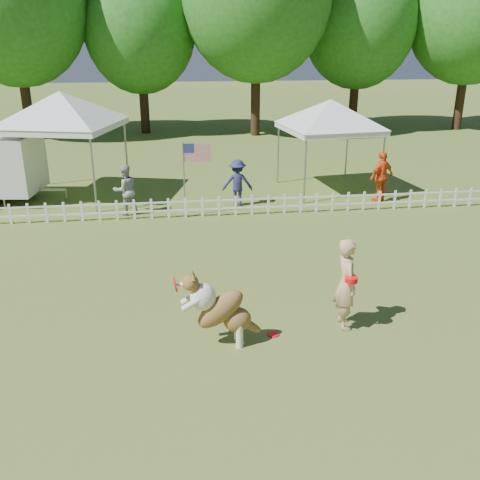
{
  "coord_description": "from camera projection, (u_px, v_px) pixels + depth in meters",
  "views": [
    {
      "loc": [
        -1.55,
        -8.25,
        5.02
      ],
      "look_at": [
        -0.25,
        2.0,
        1.1
      ],
      "focal_mm": 40.0,
      "sensor_mm": 36.0,
      "label": 1
    }
  ],
  "objects": [
    {
      "name": "ground",
      "position": [
        268.0,
        335.0,
        9.62
      ],
      "size": [
        120.0,
        120.0,
        0.0
      ],
      "primitive_type": "plane",
      "color": "#3B5D1D",
      "rests_on": "ground"
    },
    {
      "name": "picket_fence",
      "position": [
        227.0,
        206.0,
        16.0
      ],
      "size": [
        22.0,
        0.08,
        0.6
      ],
      "primitive_type": null,
      "color": "white",
      "rests_on": "ground"
    },
    {
      "name": "handler",
      "position": [
        346.0,
        284.0,
        9.65
      ],
      "size": [
        0.43,
        0.64,
        1.72
      ],
      "primitive_type": "imported",
      "rotation": [
        0.0,
        0.0,
        1.55
      ],
      "color": "tan",
      "rests_on": "ground"
    },
    {
      "name": "dog",
      "position": [
        222.0,
        309.0,
        9.09
      ],
      "size": [
        1.35,
        0.48,
        1.39
      ],
      "primitive_type": null,
      "rotation": [
        0.0,
        0.0,
        0.03
      ],
      "color": "brown",
      "rests_on": "ground"
    },
    {
      "name": "frisbee_on_turf",
      "position": [
        273.0,
        334.0,
        9.63
      ],
      "size": [
        0.24,
        0.24,
        0.02
      ],
      "primitive_type": "cylinder",
      "rotation": [
        0.0,
        0.0,
        -0.19
      ],
      "color": "red",
      "rests_on": "ground"
    },
    {
      "name": "canopy_tent_left",
      "position": [
        65.0,
        147.0,
        17.36
      ],
      "size": [
        3.99,
        3.99,
        3.38
      ],
      "primitive_type": null,
      "rotation": [
        0.0,
        0.0,
        -0.26
      ],
      "color": "white",
      "rests_on": "ground"
    },
    {
      "name": "canopy_tent_right",
      "position": [
        328.0,
        147.0,
        18.31
      ],
      "size": [
        3.29,
        3.29,
        3.04
      ],
      "primitive_type": null,
      "rotation": [
        0.0,
        0.0,
        0.13
      ],
      "color": "white",
      "rests_on": "ground"
    },
    {
      "name": "flag_pole",
      "position": [
        184.0,
        180.0,
        15.62
      ],
      "size": [
        0.86,
        0.1,
        2.23
      ],
      "primitive_type": null,
      "rotation": [
        0.0,
        0.0,
        0.02
      ],
      "color": "gray",
      "rests_on": "ground"
    },
    {
      "name": "spectator_a",
      "position": [
        125.0,
        190.0,
        15.98
      ],
      "size": [
        0.91,
        0.83,
        1.52
      ],
      "primitive_type": "imported",
      "rotation": [
        0.0,
        0.0,
        3.56
      ],
      "color": "#A2A3A7",
      "rests_on": "ground"
    },
    {
      "name": "spectator_b",
      "position": [
        237.0,
        183.0,
        16.84
      ],
      "size": [
        0.99,
        0.61,
        1.48
      ],
      "primitive_type": "imported",
      "rotation": [
        0.0,
        0.0,
        3.08
      ],
      "color": "navy",
      "rests_on": "ground"
    },
    {
      "name": "spectator_c",
      "position": [
        382.0,
        177.0,
        17.21
      ],
      "size": [
        1.05,
        0.79,
        1.66
      ],
      "primitive_type": "imported",
      "rotation": [
        0.0,
        0.0,
        3.6
      ],
      "color": "#F0531C",
      "rests_on": "ground"
    },
    {
      "name": "tree_left",
      "position": [
        15.0,
        17.0,
        26.38
      ],
      "size": [
        7.4,
        7.4,
        12.0
      ],
      "primitive_type": null,
      "color": "#245F1B",
      "rests_on": "ground"
    },
    {
      "name": "tree_center_left",
      "position": [
        140.0,
        40.0,
        28.4
      ],
      "size": [
        6.0,
        6.0,
        9.8
      ],
      "primitive_type": null,
      "color": "#245F1B",
      "rests_on": "ground"
    },
    {
      "name": "tree_center_right",
      "position": [
        256.0,
        11.0,
        27.22
      ],
      "size": [
        7.6,
        7.6,
        12.6
      ],
      "primitive_type": null,
      "color": "#245F1B",
      "rests_on": "ground"
    },
    {
      "name": "tree_right",
      "position": [
        358.0,
        34.0,
        29.7
      ],
      "size": [
        6.2,
        6.2,
        10.4
      ],
      "primitive_type": null,
      "color": "#245F1B",
      "rests_on": "ground"
    },
    {
      "name": "tree_far_right",
      "position": [
        471.0,
        25.0,
        29.31
      ],
      "size": [
        7.0,
        7.0,
        11.4
      ],
      "primitive_type": null,
      "color": "#245F1B",
      "rests_on": "ground"
    }
  ]
}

